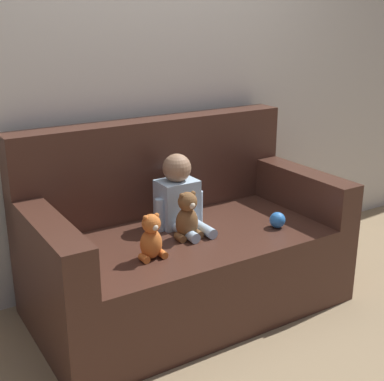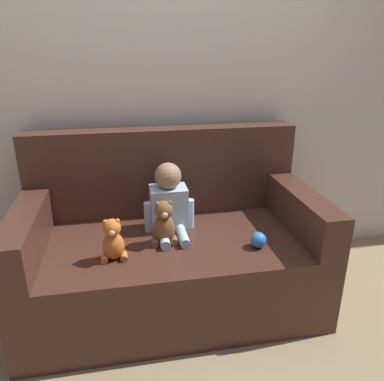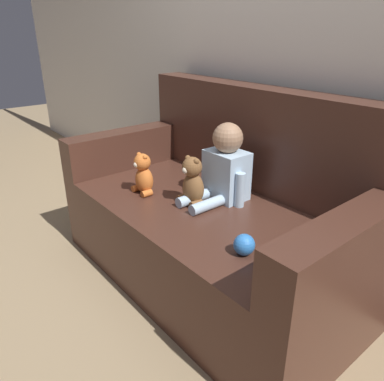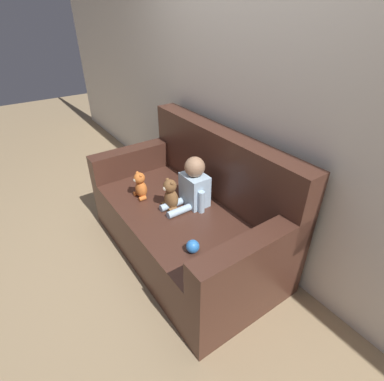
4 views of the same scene
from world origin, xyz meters
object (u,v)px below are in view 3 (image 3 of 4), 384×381
Objects in this scene: person_baby at (224,168)px; teddy_bear_brown at (193,182)px; toy_ball at (244,245)px; couch at (219,218)px; plush_toy_side at (143,175)px.

person_baby reaches higher than teddy_bear_brown.
toy_ball is at bearing -15.75° from teddy_bear_brown.
person_baby is at bearing 90.56° from couch.
plush_toy_side is at bearing -141.09° from couch.
couch is 0.29m from teddy_bear_brown.
couch is at bearing -89.44° from person_baby.
plush_toy_side is (-0.34, -0.30, -0.06)m from person_baby.
plush_toy_side is (-0.34, -0.27, 0.23)m from couch.
teddy_bear_brown is at bearing -106.34° from person_baby.
person_baby is (-0.00, 0.03, 0.30)m from couch.
couch is 7.39× the size of plush_toy_side.
toy_ball is (0.46, -0.33, -0.13)m from person_baby.
person_baby is at bearing 41.93° from plush_toy_side.
toy_ball is (0.52, -0.15, -0.08)m from teddy_bear_brown.
person_baby is 0.46m from plush_toy_side.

